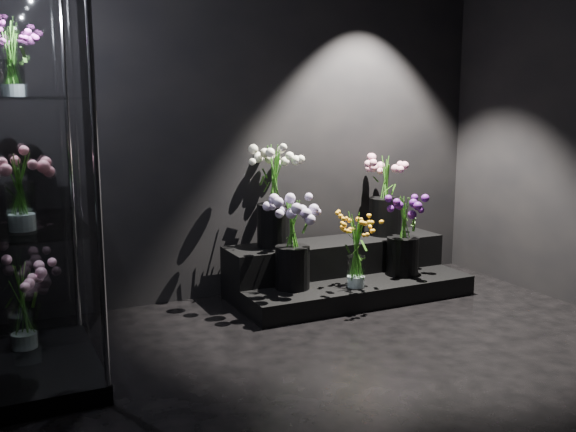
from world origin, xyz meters
TOP-DOWN VIEW (x-y plane):
  - floor at (0.00, 0.00)m, footprint 4.00×4.00m
  - wall_back at (0.00, 2.00)m, footprint 4.00×0.00m
  - display_riser at (0.61, 1.64)m, footprint 1.80×0.80m
  - display_case at (-1.68, 0.99)m, footprint 0.60×1.00m
  - bouquet_orange_bells at (0.51, 1.29)m, footprint 0.27×0.27m
  - bouquet_lilac at (0.09, 1.47)m, footprint 0.52×0.52m
  - bouquet_purple at (1.03, 1.44)m, footprint 0.39×0.39m
  - bouquet_cream_roses at (0.09, 1.78)m, footprint 0.49×0.49m
  - bouquet_pink_roses at (1.09, 1.77)m, footprint 0.50×0.50m
  - bouquet_case_pink at (-1.72, 0.80)m, footprint 0.39×0.39m
  - bouquet_case_magenta at (-1.70, 1.14)m, footprint 0.31×0.31m
  - bouquet_case_base_pink at (-1.74, 1.21)m, footprint 0.38×0.38m

SIDE VIEW (x-z plane):
  - floor at x=0.00m, z-range 0.00..0.00m
  - display_riser at x=0.61m, z-range -0.03..0.37m
  - bouquet_case_base_pink at x=-1.74m, z-range 0.11..0.61m
  - bouquet_orange_bells at x=0.51m, z-range 0.16..0.70m
  - bouquet_purple at x=1.03m, z-range 0.17..0.78m
  - bouquet_lilac at x=0.09m, z-range 0.21..0.87m
  - bouquet_pink_roses at x=1.09m, z-range 0.44..1.10m
  - bouquet_cream_roses at x=0.09m, z-range 0.45..1.24m
  - bouquet_case_pink at x=-1.72m, z-range 0.87..1.26m
  - display_case at x=-1.68m, z-range 0.00..2.19m
  - wall_back at x=0.00m, z-range -0.60..3.40m
  - bouquet_case_magenta at x=-1.70m, z-range 1.51..1.88m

